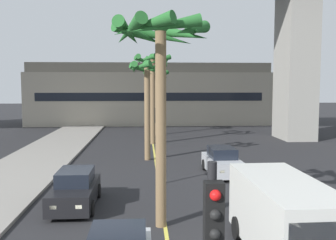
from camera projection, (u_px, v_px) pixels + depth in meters
The scene contains 10 objects.
lane_stripe_center at pixel (157, 174), 22.46m from camera, with size 0.14×56.00×0.01m, color #DBCC4C.
pier_building_backdrop at pixel (150, 94), 51.67m from camera, with size 30.81×8.04×7.84m.
car_queue_front at pixel (75, 190), 16.51m from camera, with size 1.86×4.11×1.56m.
car_queue_second at pixel (222, 162), 22.42m from camera, with size 1.92×4.14×1.56m.
delivery_van at pixel (284, 217), 11.47m from camera, with size 2.23×5.28×2.36m.
traffic_light_median_far at pixel (157, 133), 19.82m from camera, with size 0.24×0.37×4.20m.
palm_tree_near_median at pixel (152, 74), 33.57m from camera, with size 3.43×3.56×7.79m.
palm_tree_mid_median at pixel (147, 83), 26.34m from camera, with size 2.71×2.80×6.80m.
palm_tree_far_median at pixel (156, 81), 39.42m from camera, with size 2.72×2.69×6.73m.
palm_tree_farthest_median at pixel (160, 52), 13.70m from camera, with size 3.62×3.64×7.54m.
Camera 1 is at (-0.74, 1.92, 5.16)m, focal length 41.84 mm.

